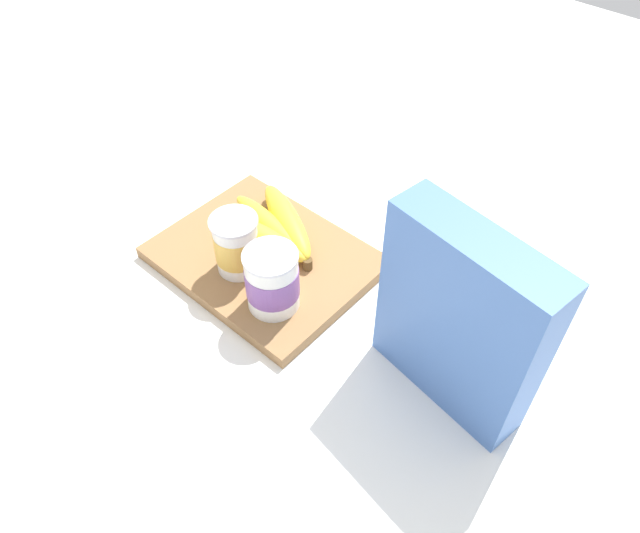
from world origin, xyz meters
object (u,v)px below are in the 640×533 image
Objects in this scene: yogurt_cup_front at (272,280)px; yogurt_cup_back at (236,245)px; cutting_board at (264,258)px; cereal_box at (462,319)px; banana_bunch at (273,228)px.

yogurt_cup_back is at bearing -10.26° from yogurt_cup_front.
cutting_board is 0.07m from yogurt_cup_back.
cutting_board is at bearing -170.70° from cereal_box.
cereal_box is 0.25m from yogurt_cup_front.
yogurt_cup_back is at bearing -163.38° from cereal_box.
banana_bunch is (0.01, -0.04, 0.03)m from cutting_board.
cereal_box is 1.34× the size of banana_bunch.
cereal_box reaches higher than yogurt_cup_front.
yogurt_cup_front is at bearing 134.63° from banana_bunch.
cereal_box reaches higher than banana_bunch.
yogurt_cup_front is at bearing 143.62° from cutting_board.
yogurt_cup_back is 0.48× the size of banana_bunch.
yogurt_cup_front is (-0.08, 0.06, 0.06)m from cutting_board.
cereal_box is (-0.32, -0.00, 0.12)m from cutting_board.
cutting_board is at bearing -36.38° from yogurt_cup_front.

